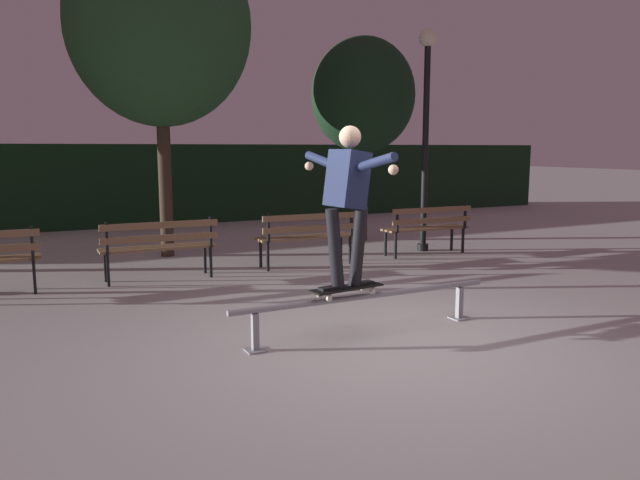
# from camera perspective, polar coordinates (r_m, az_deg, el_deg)

# --- Properties ---
(ground_plane) EXTENTS (90.00, 90.00, 0.00)m
(ground_plane) POSITION_cam_1_polar(r_m,az_deg,el_deg) (6.02, 5.60, -9.32)
(ground_plane) COLOR #ADAAA8
(hedge_backdrop) EXTENTS (24.00, 1.20, 1.94)m
(hedge_backdrop) POSITION_cam_1_polar(r_m,az_deg,el_deg) (15.63, -15.46, 5.07)
(hedge_backdrop) COLOR black
(hedge_backdrop) RESTS_ON ground
(grind_rail) EXTENTS (2.89, 0.18, 0.41)m
(grind_rail) POSITION_cam_1_polar(r_m,az_deg,el_deg) (6.14, 4.35, -5.80)
(grind_rail) COLOR gray
(grind_rail) RESTS_ON ground
(skateboard) EXTENTS (0.80, 0.30, 0.09)m
(skateboard) POSITION_cam_1_polar(r_m,az_deg,el_deg) (5.99, 2.49, -4.54)
(skateboard) COLOR black
(skateboard) RESTS_ON grind_rail
(skateboarder) EXTENTS (0.63, 1.40, 1.56)m
(skateboarder) POSITION_cam_1_polar(r_m,az_deg,el_deg) (5.85, 2.57, 4.43)
(skateboarder) COLOR black
(skateboarder) RESTS_ON skateboard
(park_bench_left_center) EXTENTS (1.61, 0.45, 0.88)m
(park_bench_left_center) POSITION_cam_1_polar(r_m,az_deg,el_deg) (8.79, -14.79, -0.26)
(park_bench_left_center) COLOR black
(park_bench_left_center) RESTS_ON ground
(park_bench_right_center) EXTENTS (1.61, 0.45, 0.88)m
(park_bench_right_center) POSITION_cam_1_polar(r_m,az_deg,el_deg) (9.53, -1.12, 0.69)
(park_bench_right_center) COLOR black
(park_bench_right_center) RESTS_ON ground
(park_bench_rightmost) EXTENTS (1.61, 0.45, 0.88)m
(park_bench_rightmost) POSITION_cam_1_polar(r_m,az_deg,el_deg) (10.72, 10.06, 1.44)
(park_bench_rightmost) COLOR black
(park_bench_rightmost) RESTS_ON ground
(tree_far_right) EXTENTS (2.04, 2.04, 4.00)m
(tree_far_right) POSITION_cam_1_polar(r_m,az_deg,el_deg) (12.32, 4.04, 13.28)
(tree_far_right) COLOR #3D2D23
(tree_far_right) RESTS_ON ground
(tree_behind_benches) EXTENTS (3.00, 3.00, 5.49)m
(tree_behind_benches) POSITION_cam_1_polar(r_m,az_deg,el_deg) (10.90, -14.79, 18.82)
(tree_behind_benches) COLOR #3D2D23
(tree_behind_benches) RESTS_ON ground
(lamp_post_right) EXTENTS (0.32, 0.32, 3.90)m
(lamp_post_right) POSITION_cam_1_polar(r_m,az_deg,el_deg) (11.13, 9.89, 11.73)
(lamp_post_right) COLOR black
(lamp_post_right) RESTS_ON ground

